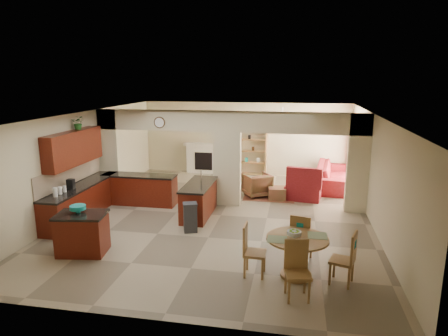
% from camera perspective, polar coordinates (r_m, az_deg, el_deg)
% --- Properties ---
extents(floor, '(10.00, 10.00, 0.00)m').
position_cam_1_polar(floor, '(11.18, -0.45, -6.77)').
color(floor, gray).
rests_on(floor, ground).
extents(ceiling, '(10.00, 10.00, 0.00)m').
position_cam_1_polar(ceiling, '(10.57, -0.48, 7.68)').
color(ceiling, white).
rests_on(ceiling, wall_back).
extents(wall_back, '(8.00, 0.00, 8.00)m').
position_cam_1_polar(wall_back, '(15.64, 3.00, 4.21)').
color(wall_back, beige).
rests_on(wall_back, floor).
extents(wall_front, '(8.00, 0.00, 8.00)m').
position_cam_1_polar(wall_front, '(6.17, -9.38, -9.85)').
color(wall_front, beige).
rests_on(wall_front, floor).
extents(wall_left, '(0.00, 10.00, 10.00)m').
position_cam_1_polar(wall_left, '(12.18, -19.29, 0.98)').
color(wall_left, beige).
rests_on(wall_left, floor).
extents(wall_right, '(0.00, 10.00, 10.00)m').
position_cam_1_polar(wall_right, '(10.79, 20.89, -0.61)').
color(wall_right, beige).
rests_on(wall_right, floor).
extents(partition_left_pier, '(0.60, 0.25, 2.80)m').
position_cam_1_polar(partition_left_pier, '(12.90, -15.96, 1.85)').
color(partition_left_pier, beige).
rests_on(partition_left_pier, floor).
extents(partition_center_pier, '(0.80, 0.25, 2.20)m').
position_cam_1_polar(partition_center_pier, '(11.81, 0.46, -0.12)').
color(partition_center_pier, beige).
rests_on(partition_center_pier, floor).
extents(partition_right_pier, '(0.60, 0.25, 2.80)m').
position_cam_1_polar(partition_right_pier, '(11.71, 18.60, 0.58)').
color(partition_right_pier, beige).
rests_on(partition_right_pier, floor).
extents(partition_header, '(8.00, 0.25, 0.60)m').
position_cam_1_polar(partition_header, '(11.58, 0.47, 6.64)').
color(partition_header, beige).
rests_on(partition_header, partition_center_pier).
extents(kitchen_counter, '(2.52, 3.29, 1.48)m').
position_cam_1_polar(kitchen_counter, '(11.84, -16.41, -3.81)').
color(kitchen_counter, '#3F0E07').
rests_on(kitchen_counter, floor).
extents(upper_cabinets, '(0.35, 2.40, 0.90)m').
position_cam_1_polar(upper_cabinets, '(11.32, -20.66, 2.70)').
color(upper_cabinets, '#3F0E07').
rests_on(upper_cabinets, wall_left).
extents(peninsula, '(0.70, 1.85, 0.91)m').
position_cam_1_polar(peninsula, '(11.05, -3.63, -4.53)').
color(peninsula, '#3F0E07').
rests_on(peninsula, floor).
extents(wall_clock, '(0.34, 0.03, 0.34)m').
position_cam_1_polar(wall_clock, '(11.95, -9.21, 6.43)').
color(wall_clock, '#493118').
rests_on(wall_clock, partition_header).
extents(rug, '(1.60, 1.30, 0.01)m').
position_cam_1_polar(rug, '(13.02, 6.51, -3.96)').
color(rug, brown).
rests_on(rug, floor).
extents(fireplace, '(1.60, 0.35, 1.20)m').
position_cam_1_polar(fireplace, '(15.90, -2.84, 1.48)').
color(fireplace, white).
rests_on(fireplace, floor).
extents(shelving_unit, '(1.00, 0.32, 1.80)m').
position_cam_1_polar(shelving_unit, '(15.51, 4.18, 2.25)').
color(shelving_unit, olive).
rests_on(shelving_unit, floor).
extents(window_a, '(0.02, 0.90, 1.90)m').
position_cam_1_polar(window_a, '(13.04, 18.94, 0.87)').
color(window_a, white).
rests_on(window_a, wall_right).
extents(window_b, '(0.02, 0.90, 1.90)m').
position_cam_1_polar(window_b, '(14.70, 18.01, 2.23)').
color(window_b, white).
rests_on(window_b, wall_right).
extents(glazed_door, '(0.02, 0.70, 2.10)m').
position_cam_1_polar(glazed_door, '(13.90, 18.40, 0.99)').
color(glazed_door, white).
rests_on(glazed_door, wall_right).
extents(drape_a_left, '(0.10, 0.28, 2.30)m').
position_cam_1_polar(drape_a_left, '(12.46, 19.15, 0.31)').
color(drape_a_left, '#3D1C18').
rests_on(drape_a_left, wall_right).
extents(drape_a_right, '(0.10, 0.28, 2.30)m').
position_cam_1_polar(drape_a_right, '(13.62, 18.42, 1.40)').
color(drape_a_right, '#3D1C18').
rests_on(drape_a_right, wall_right).
extents(drape_b_left, '(0.10, 0.28, 2.30)m').
position_cam_1_polar(drape_b_left, '(14.11, 18.15, 1.80)').
color(drape_b_left, '#3D1C18').
rests_on(drape_b_left, wall_right).
extents(drape_b_right, '(0.10, 0.28, 2.30)m').
position_cam_1_polar(drape_b_right, '(15.28, 17.58, 2.65)').
color(drape_b_right, '#3D1C18').
rests_on(drape_b_right, wall_right).
extents(ceiling_fan, '(1.00, 1.00, 0.10)m').
position_cam_1_polar(ceiling_fan, '(13.40, 8.36, 7.63)').
color(ceiling_fan, white).
rests_on(ceiling_fan, ceiling).
extents(kitchen_island, '(1.14, 0.89, 0.90)m').
position_cam_1_polar(kitchen_island, '(9.28, -19.58, -8.79)').
color(kitchen_island, '#3F0E07').
rests_on(kitchen_island, floor).
extents(teal_bowl, '(0.34, 0.34, 0.16)m').
position_cam_1_polar(teal_bowl, '(9.20, -20.15, -5.52)').
color(teal_bowl, teal).
rests_on(teal_bowl, kitchen_island).
extents(trash_can, '(0.40, 0.37, 0.68)m').
position_cam_1_polar(trash_can, '(9.98, -4.84, -7.20)').
color(trash_can, '#2B2B2D').
rests_on(trash_can, floor).
extents(dining_table, '(1.18, 1.18, 0.80)m').
position_cam_1_polar(dining_table, '(7.88, 10.38, -11.60)').
color(dining_table, olive).
rests_on(dining_table, floor).
extents(fruit_bowl, '(0.27, 0.27, 0.14)m').
position_cam_1_polar(fruit_bowl, '(7.73, 9.99, -9.25)').
color(fruit_bowl, '#69AA24').
rests_on(fruit_bowl, dining_table).
extents(sofa, '(2.89, 1.39, 0.81)m').
position_cam_1_polar(sofa, '(14.39, 15.35, -1.04)').
color(sofa, maroon).
rests_on(sofa, floor).
extents(chaise, '(1.19, 1.03, 0.43)m').
position_cam_1_polar(chaise, '(12.86, 11.24, -3.36)').
color(chaise, maroon).
rests_on(chaise, floor).
extents(armchair, '(1.09, 1.10, 0.74)m').
position_cam_1_polar(armchair, '(12.89, 4.77, -2.41)').
color(armchair, maroon).
rests_on(armchair, floor).
extents(ottoman, '(0.58, 0.58, 0.39)m').
position_cam_1_polar(ottoman, '(12.63, 7.57, -3.62)').
color(ottoman, maroon).
rests_on(ottoman, floor).
extents(plant, '(0.40, 0.38, 0.37)m').
position_cam_1_polar(plant, '(11.51, -20.08, 6.10)').
color(plant, '#154D14').
rests_on(plant, upper_cabinets).
extents(chair_north, '(0.51, 0.51, 1.02)m').
position_cam_1_polar(chair_north, '(8.49, 10.92, -9.57)').
color(chair_north, olive).
rests_on(chair_north, floor).
extents(chair_east, '(0.53, 0.53, 1.02)m').
position_cam_1_polar(chair_east, '(7.81, 17.18, -11.99)').
color(chair_east, olive).
rests_on(chair_east, floor).
extents(chair_south, '(0.50, 0.50, 1.02)m').
position_cam_1_polar(chair_south, '(7.23, 10.38, -13.70)').
color(chair_south, olive).
rests_on(chair_south, floor).
extents(chair_west, '(0.44, 0.43, 1.02)m').
position_cam_1_polar(chair_west, '(7.84, 3.81, -11.31)').
color(chair_west, olive).
rests_on(chair_west, floor).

